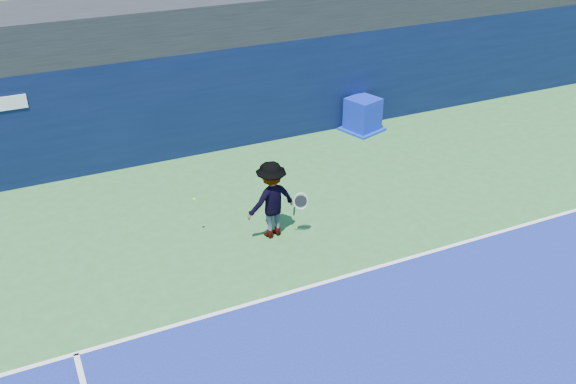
{
  "coord_description": "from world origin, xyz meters",
  "views": [
    {
      "loc": [
        -5.2,
        -6.39,
        8.0
      ],
      "look_at": [
        0.18,
        5.2,
        1.0
      ],
      "focal_mm": 40.0,
      "sensor_mm": 36.0,
      "label": 1
    }
  ],
  "objects": [
    {
      "name": "ground",
      "position": [
        0.0,
        0.0,
        0.0
      ],
      "size": [
        80.0,
        80.0,
        0.0
      ],
      "primitive_type": "plane",
      "color": "#306B32",
      "rests_on": "ground"
    },
    {
      "name": "back_wall_assembly",
      "position": [
        -0.0,
        10.5,
        1.5
      ],
      "size": [
        36.0,
        1.03,
        3.0
      ],
      "color": "#091233",
      "rests_on": "ground"
    },
    {
      "name": "baseline",
      "position": [
        0.0,
        3.0,
        0.01
      ],
      "size": [
        24.0,
        0.1,
        0.01
      ],
      "primitive_type": "cube",
      "color": "white",
      "rests_on": "ground"
    },
    {
      "name": "equipment_cart",
      "position": [
        4.77,
        9.56,
        0.48
      ],
      "size": [
        1.39,
        1.39,
        1.05
      ],
      "color": "#0C1EB2",
      "rests_on": "ground"
    },
    {
      "name": "tennis_ball",
      "position": [
        -1.83,
        5.86,
        0.95
      ],
      "size": [
        0.07,
        0.07,
        0.07
      ],
      "color": "#C7E419",
      "rests_on": "ground"
    },
    {
      "name": "stadium_band",
      "position": [
        0.0,
        11.5,
        3.6
      ],
      "size": [
        36.0,
        3.0,
        1.2
      ],
      "primitive_type": "cube",
      "color": "black",
      "rests_on": "back_wall_assembly"
    },
    {
      "name": "tennis_player",
      "position": [
        -0.25,
        5.15,
        0.92
      ],
      "size": [
        1.41,
        0.87,
        1.85
      ],
      "color": "silver",
      "rests_on": "ground"
    }
  ]
}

